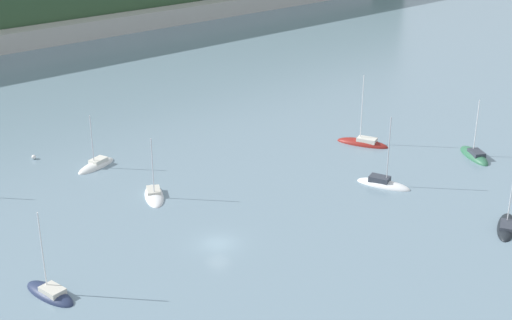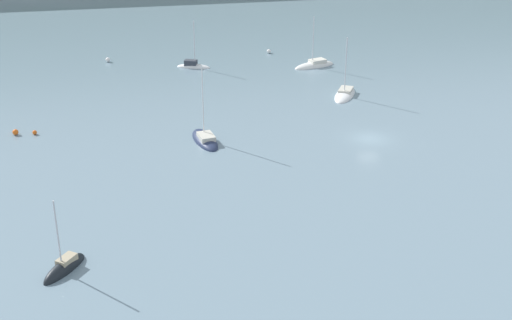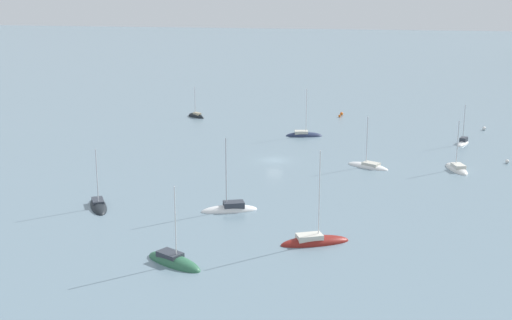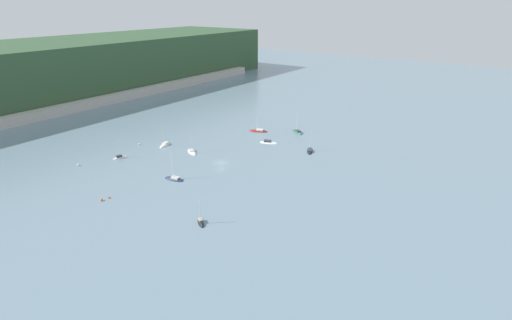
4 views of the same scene
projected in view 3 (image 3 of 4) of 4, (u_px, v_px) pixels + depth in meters
name	position (u px, v px, depth m)	size (l,w,h in m)	color
ground_plane	(275.00, 160.00, 120.39)	(600.00, 600.00, 0.00)	slate
sailboat_0	(196.00, 117.00, 156.71)	(4.09, 4.85, 7.55)	black
sailboat_1	(314.00, 242.00, 83.25)	(5.51, 8.63, 11.98)	maroon
sailboat_2	(230.00, 210.00, 94.71)	(4.84, 7.94, 10.66)	white
sailboat_3	(463.00, 143.00, 131.93)	(5.53, 3.44, 7.93)	white
sailboat_4	(457.00, 169.00, 114.48)	(7.37, 4.29, 8.69)	white
sailboat_5	(368.00, 166.00, 116.18)	(5.72, 7.60, 8.92)	white
sailboat_6	(98.00, 206.00, 96.33)	(7.89, 5.41, 8.84)	black
sailboat_7	(304.00, 135.00, 138.44)	(3.52, 7.34, 9.98)	#232D4C
sailboat_8	(174.00, 263.00, 77.46)	(6.07, 7.87, 9.76)	#2D6647
mooring_buoy_0	(507.00, 161.00, 118.32)	(0.67, 0.67, 0.67)	white
mooring_buoy_1	(342.00, 114.00, 158.66)	(0.71, 0.71, 0.71)	orange
mooring_buoy_2	(484.00, 128.00, 143.51)	(0.73, 0.73, 0.73)	white
mooring_buoy_3	(340.00, 116.00, 156.58)	(0.55, 0.55, 0.55)	orange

